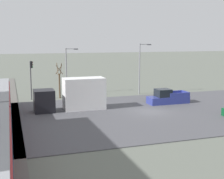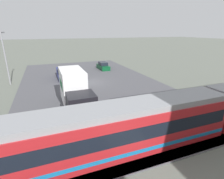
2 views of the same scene
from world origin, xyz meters
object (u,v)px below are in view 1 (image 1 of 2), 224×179
traffic_light_pole (31,75)px  street_tree (60,82)px  pickup_truck (167,98)px  street_lamp_near_crossing (141,65)px  box_truck (75,95)px  street_lamp_mid_block (68,67)px  no_parking_sign (88,87)px

traffic_light_pole → street_tree: bearing=-88.1°
pickup_truck → street_lamp_near_crossing: size_ratio=0.70×
traffic_light_pole → street_tree: traffic_light_pole is taller
box_truck → street_lamp_mid_block: (11.10, -1.22, 2.35)m
pickup_truck → street_lamp_near_crossing: street_lamp_near_crossing is taller
street_lamp_near_crossing → no_parking_sign: 8.69m
box_truck → no_parking_sign: bearing=-23.5°
traffic_light_pole → street_lamp_mid_block: (2.81, -5.63, 0.66)m
street_lamp_near_crossing → traffic_light_pole: bearing=88.8°
box_truck → no_parking_sign: box_truck is taller
traffic_light_pole → street_lamp_mid_block: size_ratio=0.76×
street_lamp_mid_block → pickup_truck: bearing=-135.4°
traffic_light_pole → street_lamp_mid_block: bearing=-63.4°
street_tree → no_parking_sign: size_ratio=2.24×
street_lamp_mid_block → no_parking_sign: street_lamp_mid_block is taller
pickup_truck → traffic_light_pole: bearing=63.2°
box_truck → street_tree: size_ratio=1.64×
street_lamp_near_crossing → box_truck: bearing=123.5°
pickup_truck → street_lamp_mid_block: size_ratio=0.76×
street_tree → street_lamp_mid_block: street_lamp_mid_block is taller
pickup_truck → street_lamp_near_crossing: 8.90m
street_lamp_near_crossing → street_lamp_mid_block: size_ratio=1.09×
pickup_truck → no_parking_sign: bearing=42.3°
pickup_truck → street_lamp_mid_block: (11.25, 11.10, 3.36)m
street_tree → street_lamp_near_crossing: street_lamp_near_crossing is taller
street_tree → street_lamp_near_crossing: bearing=-92.2°
street_tree → box_truck: bearing=-176.7°
box_truck → no_parking_sign: 9.89m
traffic_light_pole → street_lamp_near_crossing: size_ratio=0.70×
traffic_light_pole → street_lamp_near_crossing: (-0.35, -16.39, 1.01)m
traffic_light_pole → street_lamp_near_crossing: bearing=-91.2°
box_truck → street_lamp_mid_block: 11.41m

